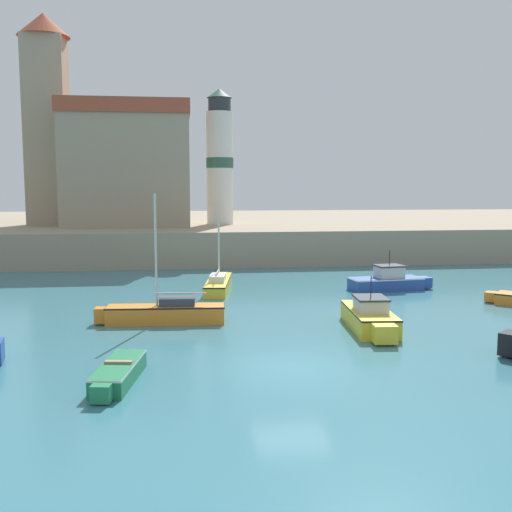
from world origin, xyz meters
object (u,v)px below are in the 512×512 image
object	(u,v)px
motorboat_blue_0	(388,281)
sailboat_orange_2	(164,312)
dinghy_green_6	(118,373)
motorboat_yellow_4	(370,317)
lighthouse	(220,159)
sailboat_yellow_5	(219,283)
church	(122,161)

from	to	relation	value
motorboat_blue_0	sailboat_orange_2	bearing A→B (deg)	-151.15
dinghy_green_6	sailboat_orange_2	bearing A→B (deg)	81.36
motorboat_yellow_4	motorboat_blue_0	bearing A→B (deg)	66.04
lighthouse	dinghy_green_6	bearing A→B (deg)	-99.02
motorboat_blue_0	sailboat_yellow_5	world-z (taller)	sailboat_yellow_5
motorboat_yellow_4	sailboat_yellow_5	size ratio (longest dim) A/B	0.82
sailboat_orange_2	church	distance (m)	31.78
sailboat_yellow_5	dinghy_green_6	size ratio (longest dim) A/B	1.67
church	motorboat_blue_0	bearing A→B (deg)	-53.40
lighthouse	church	bearing A→B (deg)	160.54
sailboat_orange_2	motorboat_yellow_4	world-z (taller)	sailboat_orange_2
lighthouse	sailboat_yellow_5	bearing A→B (deg)	-94.28
dinghy_green_6	sailboat_yellow_5	bearing A→B (deg)	75.60
dinghy_green_6	lighthouse	size ratio (longest dim) A/B	0.32
sailboat_yellow_5	lighthouse	distance (m)	20.77
motorboat_blue_0	lighthouse	distance (m)	23.35
motorboat_yellow_4	sailboat_yellow_5	world-z (taller)	sailboat_yellow_5
motorboat_blue_0	lighthouse	xyz separation A→B (m)	(-8.54, 20.23, 7.94)
sailboat_orange_2	dinghy_green_6	world-z (taller)	sailboat_orange_2
dinghy_green_6	church	distance (m)	39.51
motorboat_blue_0	church	world-z (taller)	church
dinghy_green_6	church	xyz separation A→B (m)	(-3.17, 38.54, 8.11)
dinghy_green_6	lighthouse	world-z (taller)	lighthouse
motorboat_blue_0	sailboat_orange_2	distance (m)	14.76
sailboat_yellow_5	motorboat_yellow_4	bearing A→B (deg)	-61.47
motorboat_blue_0	dinghy_green_6	distance (m)	20.78
motorboat_blue_0	church	distance (m)	30.12
sailboat_orange_2	sailboat_yellow_5	distance (m)	8.77
lighthouse	motorboat_blue_0	bearing A→B (deg)	-67.12
motorboat_blue_0	lighthouse	size ratio (longest dim) A/B	0.43
sailboat_orange_2	lighthouse	size ratio (longest dim) A/B	0.49
motorboat_blue_0	motorboat_yellow_4	bearing A→B (deg)	-113.96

